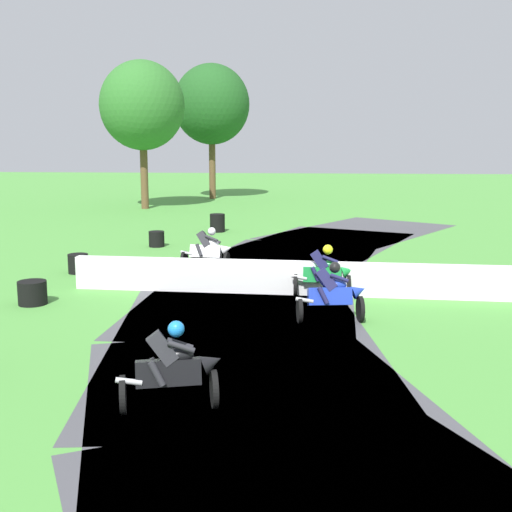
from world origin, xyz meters
The scene contains 13 objects.
ground_plane centered at (0.00, 0.00, 0.00)m, with size 120.00×120.00×0.00m, color #4C933D.
track_asphalt centered at (1.47, -0.07, 0.00)m, with size 11.67×35.10×0.01m.
safety_barrier centered at (5.87, -0.28, 0.45)m, with size 0.30×21.58×0.90m, color white.
motorcycle_lead_white centered at (-1.65, 3.11, 0.63)m, with size 1.71×0.94×1.42m.
motorcycle_chase_green centered at (1.97, -0.24, 0.66)m, with size 1.68×0.70×1.43m.
motorcycle_trailing_blue centered at (2.10, -2.56, 0.64)m, with size 1.67×0.95×1.43m.
motorcycle_fourth_black centered at (-0.54, -7.73, 0.65)m, with size 1.68×1.05×1.43m.
tire_stack_near centered at (-2.54, 11.49, 0.40)m, with size 0.67×0.67×0.80m.
tire_stack_mid_a centered at (-4.32, 7.29, 0.30)m, with size 0.60×0.60×0.60m.
tire_stack_mid_b centered at (-5.60, 2.19, 0.30)m, with size 0.62×0.62×0.60m.
tire_stack_far centered at (-5.41, -1.67, 0.30)m, with size 0.72×0.72×0.60m.
tree_far_left centered at (-8.14, 20.70, 5.95)m, with size 4.88×4.88×8.54m.
tree_far_right centered at (-5.10, 27.40, 6.33)m, with size 5.11×5.11×9.03m.
Camera 1 is at (1.52, -17.21, 4.17)m, focal length 45.86 mm.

